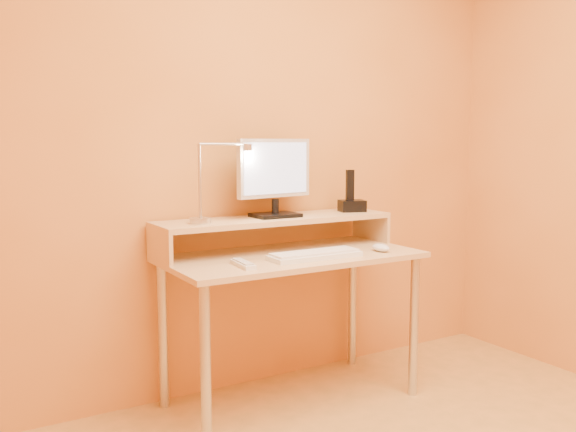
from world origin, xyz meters
TOP-DOWN VIEW (x-y plane):
  - wall_back at (0.00, 1.50)m, footprint 3.00×0.04m
  - desk_leg_fl at (-0.55, 0.93)m, footprint 0.04×0.04m
  - desk_leg_fr at (0.55, 0.93)m, footprint 0.04×0.04m
  - desk_leg_bl at (-0.55, 1.43)m, footprint 0.04×0.04m
  - desk_leg_br at (0.55, 1.43)m, footprint 0.04×0.04m
  - desk_lower at (0.00, 1.18)m, footprint 1.20×0.60m
  - shelf_riser_left at (-0.59, 1.33)m, footprint 0.02×0.30m
  - shelf_riser_right at (0.59, 1.33)m, footprint 0.02×0.30m
  - desk_shelf at (0.00, 1.33)m, footprint 1.20×0.30m
  - monitor_foot at (-0.00, 1.33)m, footprint 0.22×0.16m
  - monitor_neck at (-0.00, 1.33)m, footprint 0.04×0.04m
  - monitor_panel at (-0.00, 1.34)m, footprint 0.42×0.09m
  - monitor_back at (-0.00, 1.36)m, footprint 0.37×0.06m
  - monitor_screen at (-0.00, 1.32)m, footprint 0.37×0.05m
  - lamp_base at (-0.41, 1.30)m, footprint 0.10×0.10m
  - lamp_post at (-0.41, 1.30)m, footprint 0.01×0.01m
  - lamp_arm at (-0.29, 1.30)m, footprint 0.24×0.01m
  - lamp_head at (-0.17, 1.30)m, footprint 0.04×0.04m
  - lamp_bulb at (-0.17, 1.30)m, footprint 0.03×0.03m
  - phone_dock at (0.46, 1.33)m, footprint 0.15×0.14m
  - phone_handset at (0.45, 1.33)m, footprint 0.05×0.04m
  - phone_led at (0.51, 1.28)m, footprint 0.01×0.00m
  - keyboard at (0.04, 1.04)m, footprint 0.44×0.14m
  - mouse at (0.41, 1.02)m, footprint 0.07×0.11m
  - remote_control at (-0.33, 1.04)m, footprint 0.06×0.19m

SIDE VIEW (x-z plane):
  - desk_leg_fl at x=-0.55m, z-range 0.00..0.69m
  - desk_leg_fr at x=0.55m, z-range 0.00..0.69m
  - desk_leg_bl at x=-0.55m, z-range 0.00..0.69m
  - desk_leg_br at x=0.55m, z-range 0.00..0.69m
  - desk_lower at x=0.00m, z-range 0.70..0.72m
  - remote_control at x=-0.33m, z-range 0.72..0.74m
  - keyboard at x=0.04m, z-range 0.72..0.74m
  - mouse at x=0.41m, z-range 0.72..0.76m
  - shelf_riser_left at x=-0.59m, z-range 0.72..0.85m
  - shelf_riser_right at x=0.59m, z-range 0.72..0.85m
  - desk_shelf at x=0.00m, z-range 0.86..0.88m
  - monitor_foot at x=0.00m, z-range 0.88..0.90m
  - lamp_base at x=-0.41m, z-range 0.88..0.90m
  - phone_dock at x=0.46m, z-range 0.88..0.94m
  - phone_led at x=0.51m, z-range 0.89..0.93m
  - monitor_neck at x=0.00m, z-range 0.90..0.97m
  - phone_handset at x=0.45m, z-range 0.94..1.10m
  - lamp_post at x=-0.41m, z-range 0.91..1.24m
  - monitor_panel at x=0.00m, z-range 0.98..1.26m
  - monitor_back at x=0.00m, z-range 1.00..1.24m
  - monitor_screen at x=0.00m, z-range 1.00..1.24m
  - lamp_bulb at x=-0.17m, z-range 1.20..1.21m
  - lamp_head at x=-0.17m, z-range 1.21..1.24m
  - lamp_arm at x=-0.29m, z-range 1.23..1.24m
  - wall_back at x=0.00m, z-range 0.00..2.50m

